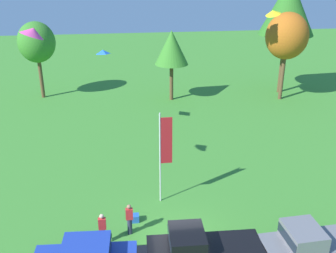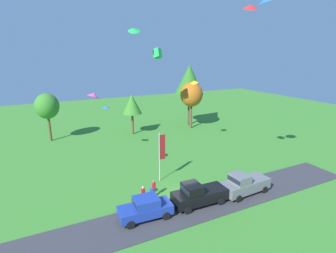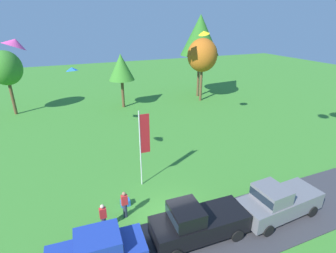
# 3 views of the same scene
# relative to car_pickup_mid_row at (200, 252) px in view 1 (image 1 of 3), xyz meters

# --- Properties ---
(ground_plane) EXTENTS (120.00, 120.00, 0.00)m
(ground_plane) POSITION_rel_car_pickup_mid_row_xyz_m (-0.66, 1.85, -1.11)
(ground_plane) COLOR #3D842D
(car_pickup_mid_row) EXTENTS (5.06, 2.18, 2.14)m
(car_pickup_mid_row) POSITION_rel_car_pickup_mid_row_xyz_m (0.00, 0.00, 0.00)
(car_pickup_mid_row) COLOR black
(car_pickup_mid_row) RESTS_ON ground
(car_pickup_far_end) EXTENTS (5.09, 2.25, 2.14)m
(car_pickup_far_end) POSITION_rel_car_pickup_mid_row_xyz_m (5.03, -0.33, 0.00)
(car_pickup_far_end) COLOR slate
(car_pickup_far_end) RESTS_ON ground
(person_on_lawn) EXTENTS (0.36, 0.24, 1.71)m
(person_on_lawn) POSITION_rel_car_pickup_mid_row_xyz_m (-2.97, 3.04, -0.23)
(person_on_lawn) COLOR #2D334C
(person_on_lawn) RESTS_ON ground
(person_watching_sky) EXTENTS (0.36, 0.24, 1.71)m
(person_watching_sky) POSITION_rel_car_pickup_mid_row_xyz_m (-4.28, 2.43, -0.23)
(person_watching_sky) COLOR #2D334C
(person_watching_sky) RESTS_ON ground
(tree_far_left) EXTENTS (3.53, 3.53, 7.46)m
(tree_far_left) POSITION_rel_car_pickup_mid_row_xyz_m (-10.79, 25.55, 4.37)
(tree_far_left) COLOR brown
(tree_far_left) RESTS_ON ground
(tree_far_right) EXTENTS (3.20, 3.20, 6.75)m
(tree_far_right) POSITION_rel_car_pickup_mid_row_xyz_m (1.89, 23.25, 4.00)
(tree_far_right) COLOR brown
(tree_far_right) RESTS_ON ground
(tree_center_back) EXTENTS (3.97, 3.97, 8.38)m
(tree_center_back) POSITION_rel_car_pickup_mid_row_xyz_m (12.61, 22.06, 5.06)
(tree_center_back) COLOR brown
(tree_center_back) RESTS_ON ground
(tree_right_of_center) EXTENTS (5.35, 5.35, 11.29)m
(tree_right_of_center) POSITION_rel_car_pickup_mid_row_xyz_m (13.32, 24.15, 7.48)
(tree_right_of_center) COLOR brown
(tree_right_of_center) RESTS_ON ground
(flag_banner) EXTENTS (0.71, 0.08, 5.41)m
(flag_banner) POSITION_rel_car_pickup_mid_row_xyz_m (-0.89, 5.76, 2.32)
(flag_banner) COLOR silver
(flag_banner) RESTS_ON ground
(cooler_box) EXTENTS (0.56, 0.40, 0.40)m
(cooler_box) POSITION_rel_car_pickup_mid_row_xyz_m (-2.73, 4.01, -0.91)
(cooler_box) COLOR blue
(cooler_box) RESTS_ON ground
(kite_diamond_high_left) EXTENTS (1.13, 1.32, 0.49)m
(kite_diamond_high_left) POSITION_rel_car_pickup_mid_row_xyz_m (-4.22, 15.54, 5.47)
(kite_diamond_high_left) COLOR blue
(kite_delta_trailing_tail) EXTENTS (1.39, 1.37, 0.58)m
(kite_delta_trailing_tail) POSITION_rel_car_pickup_mid_row_xyz_m (7.27, 12.72, 8.41)
(kite_delta_trailing_tail) COLOR yellow
(kite_delta_low_drifter) EXTENTS (1.56, 1.52, 0.82)m
(kite_delta_low_drifter) POSITION_rel_car_pickup_mid_row_xyz_m (-7.20, 6.78, 8.44)
(kite_delta_low_drifter) COLOR #EA4C9E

